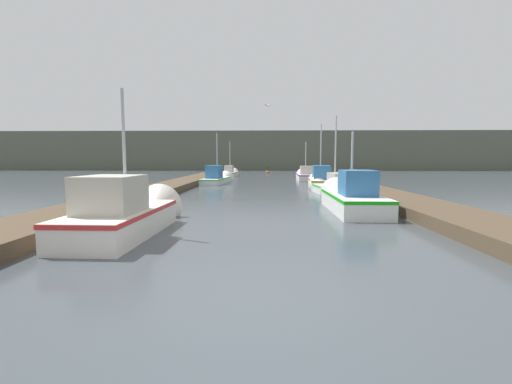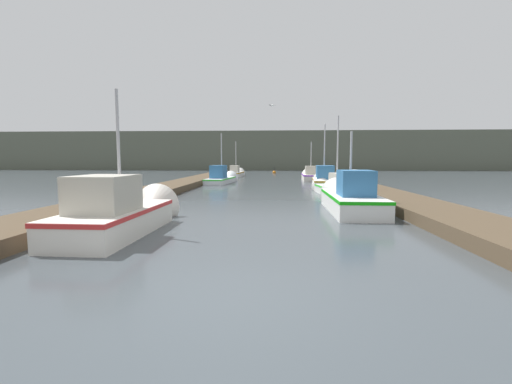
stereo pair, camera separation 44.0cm
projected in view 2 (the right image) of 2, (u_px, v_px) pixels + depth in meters
The scene contains 16 objects.
ground_plane at pixel (230, 302), 4.63m from camera, with size 200.00×200.00×0.00m.
dock_left at pixel (171, 187), 20.83m from camera, with size 2.21×40.00×0.37m.
dock_right at pixel (363, 188), 20.19m from camera, with size 2.21×40.00×0.37m.
distant_shore_ridge at pixel (272, 152), 62.89m from camera, with size 120.00×16.00×6.40m.
fishing_boat_0 at pixel (124, 212), 9.17m from camera, with size 1.72×4.98×4.12m.
fishing_boat_1 at pixel (349, 197), 12.94m from camera, with size 1.70×5.40×3.37m.
fishing_boat_2 at pixel (335, 188), 18.21m from camera, with size 1.95×6.42×4.54m.
fishing_boat_3 at pixel (324, 180), 22.54m from camera, with size 1.70×4.82×4.50m.
fishing_boat_4 at pixel (223, 178), 27.03m from camera, with size 1.91×5.94×4.29m.
fishing_boat_5 at pixel (310, 176), 31.04m from camera, with size 1.62×5.36×3.84m.
fishing_boat_6 at pixel (236, 173), 37.21m from camera, with size 1.51×5.27×4.14m.
mooring_piling_0 at pixel (226, 172), 36.70m from camera, with size 0.36×0.36×1.01m.
mooring_piling_1 at pixel (354, 183), 17.02m from camera, with size 0.35×0.35×1.39m.
mooring_piling_2 at pixel (317, 172), 34.10m from camera, with size 0.35×0.35×1.16m.
channel_buoy at pixel (274, 172), 44.61m from camera, with size 0.44×0.44×0.94m.
seagull_lead at pixel (272, 105), 24.62m from camera, with size 0.53×0.40×0.12m.
Camera 2 is at (0.60, -4.44, 1.94)m, focal length 24.00 mm.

